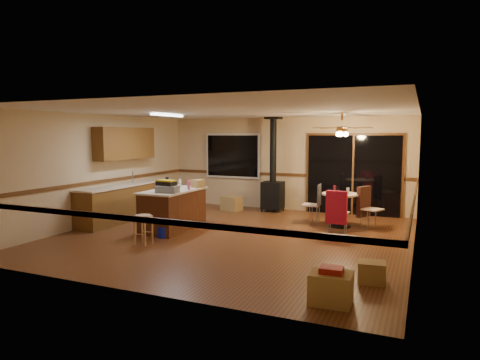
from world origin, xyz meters
The scene contains 35 objects.
floor centered at (0.00, 0.00, 0.00)m, with size 7.00×7.00×0.00m, color #5B3119.
ceiling centered at (0.00, 0.00, 2.60)m, with size 7.00×7.00×0.00m, color silver.
wall_back centered at (0.00, 3.50, 1.30)m, with size 7.00×7.00×0.00m, color tan.
wall_front centered at (0.00, -3.50, 1.30)m, with size 7.00×7.00×0.00m, color tan.
wall_left centered at (-3.50, 0.00, 1.30)m, with size 7.00×7.00×0.00m, color tan.
wall_right centered at (3.50, 0.00, 1.30)m, with size 7.00×7.00×0.00m, color tan.
chair_rail centered at (0.00, 0.00, 1.00)m, with size 7.00×7.00×0.08m, color #512E14, non-canonical shape.
window centered at (-1.60, 3.45, 1.50)m, with size 1.72×0.10×1.32m, color black.
sliding_door centered at (1.90, 3.45, 1.05)m, with size 2.52×0.10×2.10m, color black.
lower_cabinets centered at (-3.20, 0.50, 0.43)m, with size 0.60×3.00×0.86m, color brown.
countertop centered at (-3.20, 0.50, 0.88)m, with size 0.64×3.04×0.04m, color beige.
upper_cabinets centered at (-3.33, 0.70, 1.90)m, with size 0.35×2.00×0.80m, color brown.
kitchen_island centered at (-1.50, 0.00, 0.45)m, with size 0.88×1.68×0.90m.
wood_stove centered at (-0.20, 3.05, 0.73)m, with size 0.55×0.50×2.52m.
ceiling_fan centered at (1.87, 1.76, 2.21)m, with size 0.24×0.24×0.55m.
fluorescent_strip centered at (-1.80, 0.30, 2.56)m, with size 0.10×1.20×0.04m, color white.
toolbox_grey centered at (-1.33, -0.47, 0.97)m, with size 0.46×0.26×0.14m, color slate.
toolbox_black centered at (-1.40, -0.41, 1.01)m, with size 0.41×0.22×0.23m, color black.
toolbox_yellow_lid centered at (-1.40, -0.41, 1.14)m, with size 0.39×0.20×0.03m, color gold.
box_on_island centered at (-1.18, 0.58, 0.99)m, with size 0.20×0.27×0.18m, color olive.
bottle_dark centered at (-1.75, 0.15, 1.03)m, with size 0.07×0.07×0.26m, color black.
bottle_pink centered at (-1.18, 0.15, 1.00)m, with size 0.07×0.07×0.21m, color #D84C8C.
bottle_white centered at (-1.60, 0.47, 1.00)m, with size 0.06×0.06×0.19m, color white.
bar_stool centered at (-1.32, -1.35, 0.29)m, with size 0.31×0.31×0.57m, color tan.
blue_bucket centered at (-1.29, -0.71, 0.11)m, with size 0.26×0.26×0.22m, color #0E1DC5.
dining_table centered at (1.87, 1.76, 0.53)m, with size 0.83×0.83×0.78m.
glass_red centered at (1.72, 1.86, 0.86)m, with size 0.06×0.06×0.17m, color #590C14.
glass_cream centered at (2.05, 1.71, 0.85)m, with size 0.06×0.06×0.15m, color beige.
chair_left centered at (1.28, 1.87, 0.59)m, with size 0.43×0.42×0.51m.
chair_near centered at (1.97, 0.88, 0.60)m, with size 0.44×0.48×0.70m.
chair_right centered at (2.41, 1.89, 0.60)m, with size 0.60×0.58×0.70m.
box_under_window centered at (-1.30, 2.70, 0.20)m, with size 0.51×0.40×0.40m, color olive.
box_corner_a centered at (2.60, -2.84, 0.20)m, with size 0.52×0.43×0.39m, color olive.
box_corner_b centered at (2.99, -1.86, 0.15)m, with size 0.38×0.33×0.31m, color olive.
box_small_red centered at (2.60, -2.84, 0.43)m, with size 0.28×0.24×0.08m, color maroon.
Camera 1 is at (3.62, -8.06, 2.11)m, focal length 32.00 mm.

